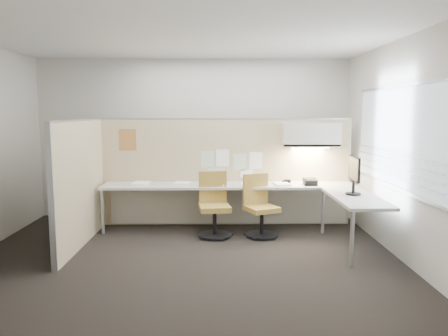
{
  "coord_description": "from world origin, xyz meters",
  "views": [
    {
      "loc": [
        0.44,
        -5.56,
        1.87
      ],
      "look_at": [
        0.51,
        0.8,
        1.05
      ],
      "focal_mm": 35.0,
      "sensor_mm": 36.0,
      "label": 1
    }
  ],
  "objects_px": {
    "chair_right": "(260,208)",
    "phone": "(310,182)",
    "desk": "(250,194)",
    "monitor": "(354,173)",
    "chair_left": "(214,207)"
  },
  "relations": [
    {
      "from": "chair_right",
      "to": "phone",
      "type": "bearing_deg",
      "value": -4.15
    },
    {
      "from": "desk",
      "to": "chair_right",
      "type": "bearing_deg",
      "value": -61.38
    },
    {
      "from": "desk",
      "to": "monitor",
      "type": "distance_m",
      "value": 1.63
    },
    {
      "from": "monitor",
      "to": "phone",
      "type": "distance_m",
      "value": 0.96
    },
    {
      "from": "chair_right",
      "to": "phone",
      "type": "height_order",
      "value": "chair_right"
    },
    {
      "from": "chair_left",
      "to": "monitor",
      "type": "bearing_deg",
      "value": -23.77
    },
    {
      "from": "phone",
      "to": "chair_left",
      "type": "bearing_deg",
      "value": -172.17
    },
    {
      "from": "desk",
      "to": "monitor",
      "type": "xyz_separation_m",
      "value": [
        1.37,
        -0.76,
        0.43
      ]
    },
    {
      "from": "desk",
      "to": "chair_right",
      "type": "relative_size",
      "value": 4.35
    },
    {
      "from": "chair_left",
      "to": "monitor",
      "type": "height_order",
      "value": "monitor"
    },
    {
      "from": "chair_right",
      "to": "monitor",
      "type": "relative_size",
      "value": 1.74
    },
    {
      "from": "monitor",
      "to": "phone",
      "type": "height_order",
      "value": "monitor"
    },
    {
      "from": "phone",
      "to": "desk",
      "type": "bearing_deg",
      "value": -178.98
    },
    {
      "from": "desk",
      "to": "chair_left",
      "type": "distance_m",
      "value": 0.63
    },
    {
      "from": "desk",
      "to": "phone",
      "type": "relative_size",
      "value": 18.58
    }
  ]
}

